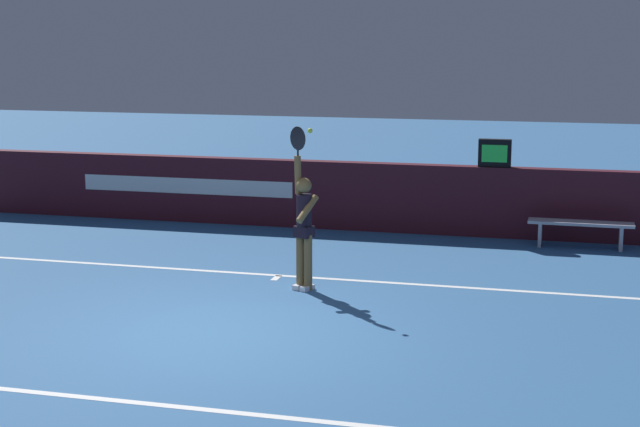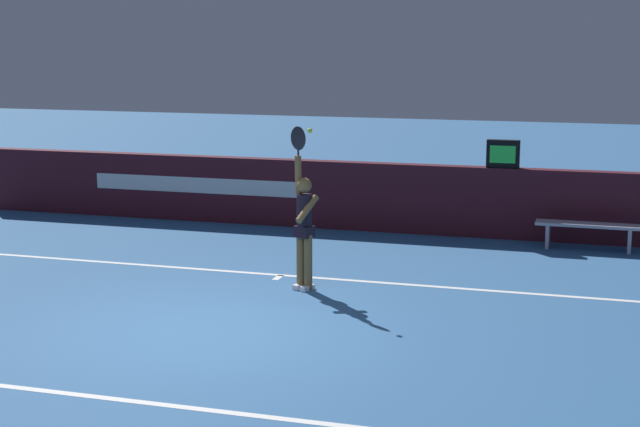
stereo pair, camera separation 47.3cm
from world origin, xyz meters
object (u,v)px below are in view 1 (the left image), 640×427
at_px(tennis_player, 304,223).
at_px(courtside_bench_near, 580,227).
at_px(speed_display, 495,153).
at_px(tennis_ball, 310,131).

xyz_separation_m(tennis_player, courtside_bench_near, (3.91, 3.82, -0.62)).
xyz_separation_m(speed_display, tennis_ball, (-2.23, -4.52, 0.79)).
relative_size(tennis_player, tennis_ball, 33.90).
bearing_deg(speed_display, courtside_bench_near, -20.15).
distance_m(tennis_player, courtside_bench_near, 5.50).
bearing_deg(courtside_bench_near, tennis_ball, -133.67).
height_order(tennis_ball, courtside_bench_near, tennis_ball).
height_order(tennis_player, courtside_bench_near, tennis_player).
relative_size(speed_display, courtside_bench_near, 0.33).
bearing_deg(speed_display, tennis_player, -118.35).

